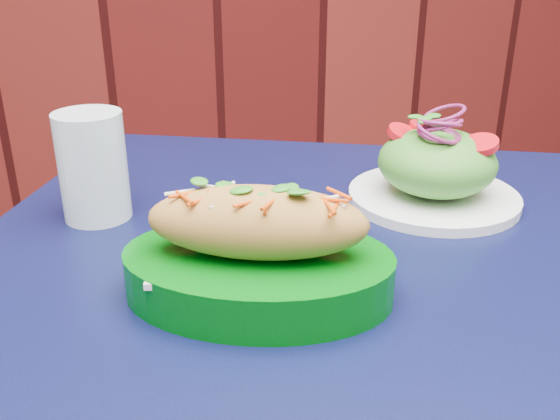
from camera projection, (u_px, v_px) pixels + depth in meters
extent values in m
cube|color=black|center=(342.00, 279.00, 0.62)|extent=(1.02, 1.02, 0.03)
cylinder|color=black|center=(159.00, 356.00, 1.11)|extent=(0.04, 0.04, 0.72)
cylinder|color=black|center=(545.00, 393.00, 1.03)|extent=(0.04, 0.04, 0.72)
cube|color=white|center=(258.00, 258.00, 0.55)|extent=(0.20, 0.14, 0.01)
ellipsoid|color=#BE883C|center=(257.00, 222.00, 0.54)|extent=(0.21, 0.13, 0.06)
cylinder|color=white|center=(433.00, 197.00, 0.76)|extent=(0.21, 0.21, 0.01)
ellipsoid|color=#4C992D|center=(437.00, 162.00, 0.75)|extent=(0.14, 0.14, 0.08)
cylinder|color=red|center=(481.00, 140.00, 0.71)|extent=(0.04, 0.04, 0.01)
cylinder|color=red|center=(404.00, 130.00, 0.75)|extent=(0.04, 0.04, 0.01)
cylinder|color=red|center=(425.00, 125.00, 0.77)|extent=(0.04, 0.04, 0.01)
torus|color=#891D5C|center=(441.00, 127.00, 0.73)|extent=(0.05, 0.05, 0.00)
torus|color=#891D5C|center=(441.00, 124.00, 0.73)|extent=(0.05, 0.05, 0.00)
torus|color=#891D5C|center=(441.00, 120.00, 0.72)|extent=(0.05, 0.05, 0.00)
torus|color=#891D5C|center=(442.00, 117.00, 0.72)|extent=(0.05, 0.05, 0.00)
torus|color=#891D5C|center=(442.00, 114.00, 0.72)|extent=(0.05, 0.05, 0.00)
cylinder|color=silver|center=(93.00, 166.00, 0.70)|extent=(0.08, 0.08, 0.12)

